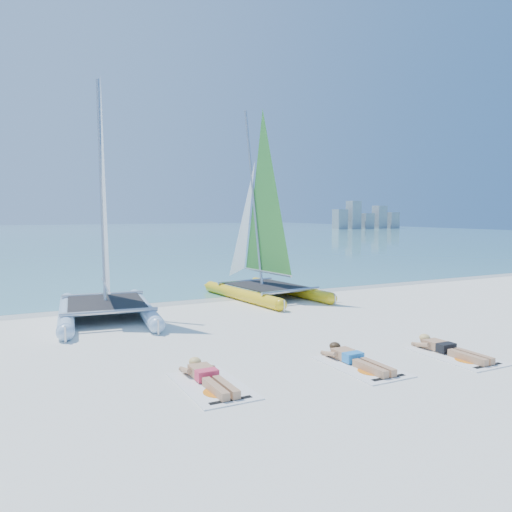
# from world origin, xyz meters

# --- Properties ---
(ground) EXTENTS (140.00, 140.00, 0.00)m
(ground) POSITION_xyz_m (0.00, 0.00, 0.00)
(ground) COLOR silver
(ground) RESTS_ON ground
(sea) EXTENTS (140.00, 115.00, 0.01)m
(sea) POSITION_xyz_m (0.00, 63.00, 0.01)
(sea) COLOR #6DA7B6
(sea) RESTS_ON ground
(wet_sand_strip) EXTENTS (140.00, 1.40, 0.01)m
(wet_sand_strip) POSITION_xyz_m (0.00, 5.50, 0.00)
(wet_sand_strip) COLOR beige
(wet_sand_strip) RESTS_ON ground
(distant_skyline) EXTENTS (14.00, 2.00, 5.00)m
(distant_skyline) POSITION_xyz_m (53.71, 62.00, 1.94)
(distant_skyline) COLOR #959FA4
(distant_skyline) RESTS_ON ground
(catamaran_blue) EXTENTS (3.01, 5.33, 6.93)m
(catamaran_blue) POSITION_xyz_m (-2.97, 4.00, 2.07)
(catamaran_blue) COLOR #ACC0E2
(catamaran_blue) RESTS_ON ground
(catamaran_yellow) EXTENTS (2.83, 5.32, 6.65)m
(catamaran_yellow) POSITION_xyz_m (2.39, 5.26, 2.10)
(catamaran_yellow) COLOR yellow
(catamaran_yellow) RESTS_ON ground
(towel_a) EXTENTS (1.00, 1.85, 0.02)m
(towel_a) POSITION_xyz_m (-2.45, -2.44, 0.01)
(towel_a) COLOR white
(towel_a) RESTS_ON ground
(sunbather_a) EXTENTS (0.37, 1.73, 0.26)m
(sunbather_a) POSITION_xyz_m (-2.45, -2.25, 0.12)
(sunbather_a) COLOR tan
(sunbather_a) RESTS_ON towel_a
(towel_b) EXTENTS (1.00, 1.85, 0.02)m
(towel_b) POSITION_xyz_m (0.41, -2.73, 0.01)
(towel_b) COLOR white
(towel_b) RESTS_ON ground
(sunbather_b) EXTENTS (0.37, 1.73, 0.26)m
(sunbather_b) POSITION_xyz_m (0.41, -2.54, 0.12)
(sunbather_b) COLOR tan
(sunbather_b) RESTS_ON towel_b
(towel_c) EXTENTS (1.00, 1.85, 0.02)m
(towel_c) POSITION_xyz_m (2.53, -3.05, 0.01)
(towel_c) COLOR white
(towel_c) RESTS_ON ground
(sunbather_c) EXTENTS (0.37, 1.73, 0.26)m
(sunbather_c) POSITION_xyz_m (2.53, -2.86, 0.12)
(sunbather_c) COLOR tan
(sunbather_c) RESTS_ON towel_c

